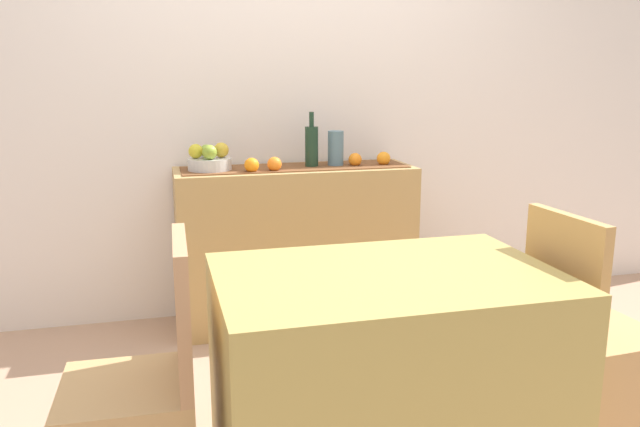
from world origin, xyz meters
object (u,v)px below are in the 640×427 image
object	(u,v)px
sideboard_console	(296,246)
ceramic_vase	(336,149)
dining_table	(385,376)
chair_by_corner	(591,375)
wine_bottle	(312,146)
fruit_bowl	(210,164)

from	to	relation	value
sideboard_console	ceramic_vase	xyz separation A→B (m)	(0.23, 0.00, 0.54)
dining_table	chair_by_corner	world-z (taller)	chair_by_corner
wine_bottle	chair_by_corner	world-z (taller)	wine_bottle
sideboard_console	chair_by_corner	xyz separation A→B (m)	(0.82, -1.46, -0.17)
ceramic_vase	dining_table	bearing A→B (deg)	-99.28
ceramic_vase	chair_by_corner	bearing A→B (deg)	-68.05
fruit_bowl	sideboard_console	bearing A→B (deg)	0.00
chair_by_corner	fruit_bowl	bearing A→B (deg)	131.11
sideboard_console	dining_table	size ratio (longest dim) A/B	1.15
chair_by_corner	wine_bottle	bearing A→B (deg)	116.39
dining_table	chair_by_corner	size ratio (longest dim) A/B	1.25
sideboard_console	wine_bottle	bearing A→B (deg)	0.00
sideboard_console	fruit_bowl	xyz separation A→B (m)	(-0.46, 0.00, 0.48)
ceramic_vase	dining_table	world-z (taller)	ceramic_vase
fruit_bowl	chair_by_corner	xyz separation A→B (m)	(1.27, -1.46, -0.65)
fruit_bowl	dining_table	size ratio (longest dim) A/B	0.20
wine_bottle	dining_table	bearing A→B (deg)	-94.02
sideboard_console	ceramic_vase	distance (m)	0.58
sideboard_console	dining_table	distance (m)	1.46
sideboard_console	wine_bottle	size ratio (longest dim) A/B	4.34
fruit_bowl	chair_by_corner	bearing A→B (deg)	-48.89
wine_bottle	dining_table	xyz separation A→B (m)	(-0.10, -1.46, -0.62)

